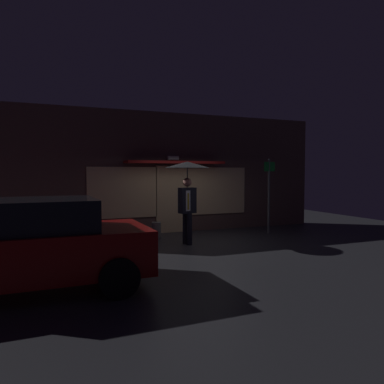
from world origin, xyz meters
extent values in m
plane|color=#2D2D33|center=(0.00, 0.00, 0.00)|extent=(18.00, 18.00, 0.00)
cube|color=brown|center=(0.00, 2.35, 1.97)|extent=(10.81, 0.30, 3.93)
cube|color=#F9D199|center=(0.00, 2.18, 1.10)|extent=(1.10, 0.04, 2.20)
cube|color=#F9D199|center=(-1.62, 2.18, 1.35)|extent=(2.19, 0.04, 1.60)
cube|color=#F9D199|center=(1.63, 2.18, 1.35)|extent=(2.19, 0.04, 1.60)
cube|color=white|center=(0.00, 2.10, 2.45)|extent=(0.36, 0.16, 0.12)
cube|color=maroon|center=(0.00, 1.85, 2.30)|extent=(3.20, 0.70, 0.08)
cylinder|color=black|center=(-0.26, 0.01, 0.43)|extent=(0.15, 0.15, 0.86)
cylinder|color=black|center=(-0.30, 0.20, 0.43)|extent=(0.15, 0.15, 0.86)
cube|color=black|center=(-0.28, 0.11, 1.21)|extent=(0.50, 0.33, 0.70)
cube|color=silver|center=(-0.31, -0.02, 1.21)|extent=(0.14, 0.05, 0.56)
cube|color=#B28C19|center=(-0.31, -0.02, 1.19)|extent=(0.05, 0.03, 0.45)
sphere|color=tan|center=(-0.28, 0.11, 1.71)|extent=(0.24, 0.24, 0.24)
cylinder|color=slate|center=(-0.28, 0.11, 1.76)|extent=(0.02, 0.02, 1.02)
cone|color=black|center=(-0.28, 0.11, 2.18)|extent=(1.25, 1.25, 0.17)
cube|color=maroon|center=(-4.22, -2.63, 0.64)|extent=(4.03, 1.84, 0.74)
cube|color=black|center=(-4.22, -2.63, 1.27)|extent=(2.26, 1.60, 0.52)
cylinder|color=black|center=(-2.87, -1.73, 0.32)|extent=(0.64, 0.23, 0.64)
cylinder|color=black|center=(-2.85, -3.50, 0.32)|extent=(0.64, 0.23, 0.64)
cylinder|color=#595B60|center=(2.81, 0.77, 1.21)|extent=(0.07, 0.07, 2.41)
cube|color=#198C33|center=(2.81, 0.75, 2.16)|extent=(0.40, 0.02, 0.30)
cylinder|color=slate|center=(-0.78, 1.36, 0.24)|extent=(0.28, 0.28, 0.48)
camera|label=1|loc=(-3.91, -9.13, 1.96)|focal=34.08mm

